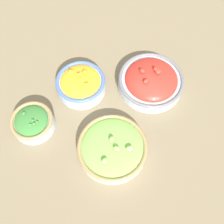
{
  "coord_description": "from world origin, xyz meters",
  "views": [
    {
      "loc": [
        0.2,
        0.27,
        0.71
      ],
      "look_at": [
        0.0,
        0.0,
        0.03
      ],
      "focal_mm": 40.0,
      "sensor_mm": 36.0,
      "label": 1
    }
  ],
  "objects_px": {
    "bowl_broccoli": "(32,122)",
    "bowl_squash": "(81,84)",
    "bowl_cherry_tomatoes": "(151,81)",
    "bowl_lettuce": "(112,147)"
  },
  "relations": [
    {
      "from": "bowl_broccoli",
      "to": "bowl_cherry_tomatoes",
      "type": "height_order",
      "value": "bowl_cherry_tomatoes"
    },
    {
      "from": "bowl_lettuce",
      "to": "bowl_squash",
      "type": "xyz_separation_m",
      "value": [
        -0.04,
        -0.23,
        0.01
      ]
    },
    {
      "from": "bowl_cherry_tomatoes",
      "to": "bowl_squash",
      "type": "xyz_separation_m",
      "value": [
        0.19,
        -0.12,
        0.01
      ]
    },
    {
      "from": "bowl_broccoli",
      "to": "bowl_squash",
      "type": "distance_m",
      "value": 0.19
    },
    {
      "from": "bowl_broccoli",
      "to": "bowl_lettuce",
      "type": "distance_m",
      "value": 0.25
    },
    {
      "from": "bowl_cherry_tomatoes",
      "to": "bowl_squash",
      "type": "height_order",
      "value": "bowl_cherry_tomatoes"
    },
    {
      "from": "bowl_broccoli",
      "to": "bowl_squash",
      "type": "height_order",
      "value": "bowl_squash"
    },
    {
      "from": "bowl_broccoli",
      "to": "bowl_squash",
      "type": "xyz_separation_m",
      "value": [
        -0.19,
        -0.03,
        0.0
      ]
    },
    {
      "from": "bowl_broccoli",
      "to": "bowl_cherry_tomatoes",
      "type": "bearing_deg",
      "value": 166.39
    },
    {
      "from": "bowl_lettuce",
      "to": "bowl_squash",
      "type": "bearing_deg",
      "value": -100.02
    }
  ]
}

